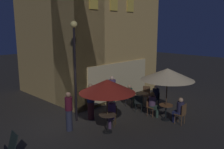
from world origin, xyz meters
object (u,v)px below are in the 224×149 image
object	(u,v)px
cafe_table_0	(107,119)
patron_standing_7	(91,101)
patron_seated_2	(153,103)
cafe_chair_5	(157,98)
patron_seated_0	(111,111)
patron_seated_1	(179,109)
cafe_chair_1	(182,112)
patio_umbrella_1	(167,74)
patron_seated_4	(155,95)
cafe_chair_3	(128,96)
street_lamp_near_corner	(75,56)
cafe_chair_6	(146,93)
patron_standing_6	(69,111)
cafe_table_1	(166,109)
patron_seated_3	(130,94)
patron_standing_5	(112,93)
cafe_table_2	(142,97)
cafe_chair_2	(150,105)
cafe_chair_4	(139,102)
patio_umbrella_0	(107,86)
cafe_chair_0	(112,113)

from	to	relation	value
cafe_table_0	patron_standing_7	distance (m)	1.69
patron_seated_2	cafe_chair_5	bearing A→B (deg)	111.42
patron_seated_0	patron_seated_1	size ratio (longest dim) A/B	1.01
cafe_chair_1	patio_umbrella_1	bearing A→B (deg)	-0.00
cafe_table_0	patron_seated_4	xyz separation A→B (m)	(4.03, 0.42, 0.15)
cafe_chair_3	patron_seated_2	distance (m)	2.03
street_lamp_near_corner	cafe_chair_6	xyz separation A→B (m)	(4.58, -0.61, -2.54)
patron_seated_4	patron_seated_1	bearing A→B (deg)	114.00
street_lamp_near_corner	patron_standing_7	xyz separation A→B (m)	(0.62, -0.31, -2.21)
patron_standing_6	cafe_table_1	bearing A→B (deg)	-72.52
cafe_chair_6	patron_seated_3	world-z (taller)	patron_seated_3
patron_seated_1	patron_standing_7	size ratio (longest dim) A/B	0.71
patio_umbrella_1	patron_seated_0	distance (m)	3.07
cafe_chair_5	patron_seated_0	xyz separation A→B (m)	(-3.56, 0.01, 0.17)
cafe_chair_1	patron_standing_7	bearing A→B (deg)	32.89
cafe_table_0	patron_seated_1	xyz separation A→B (m)	(2.91, -1.66, 0.13)
patron_seated_0	patron_standing_5	bearing A→B (deg)	-166.86
cafe_chair_5	patron_standing_6	world-z (taller)	patron_standing_6
patron_seated_4	patron_standing_7	world-z (taller)	patron_standing_7
cafe_table_2	cafe_chair_2	world-z (taller)	cafe_chair_2
cafe_table_0	patron_seated_4	distance (m)	4.06
cafe_table_1	street_lamp_near_corner	bearing A→B (deg)	136.19
patron_seated_3	patron_seated_4	xyz separation A→B (m)	(0.72, -1.13, 0.04)
cafe_chair_4	patio_umbrella_1	bearing A→B (deg)	-115.60
patron_seated_3	street_lamp_near_corner	bearing A→B (deg)	-123.23
patron_seated_1	patron_standing_7	distance (m)	4.08
cafe_table_2	patron_standing_7	distance (m)	3.22
patron_seated_4	patron_standing_6	size ratio (longest dim) A/B	0.74
patio_umbrella_0	cafe_chair_0	size ratio (longest dim) A/B	2.58
patron_standing_7	patio_umbrella_0	bearing A→B (deg)	-167.20
cafe_chair_2	cafe_chair_3	bearing A→B (deg)	163.05
patron_standing_5	cafe_chair_5	bearing A→B (deg)	31.66
cafe_chair_0	patron_seated_0	distance (m)	0.21
cafe_chair_6	patron_standing_6	xyz separation A→B (m)	(-5.44, -0.02, 0.31)
patron_seated_3	cafe_chair_1	bearing A→B (deg)	-33.89
patron_seated_1	cafe_chair_4	bearing A→B (deg)	-0.77
cafe_chair_1	patron_standing_5	xyz separation A→B (m)	(-0.81, 3.61, 0.35)
cafe_chair_0	patron_standing_6	bearing A→B (deg)	-57.96
cafe_chair_0	patron_seated_0	xyz separation A→B (m)	(-0.11, -0.07, 0.17)
cafe_table_2	cafe_chair_4	world-z (taller)	cafe_chair_4
patio_umbrella_0	cafe_chair_1	world-z (taller)	patio_umbrella_0
cafe_table_1	cafe_chair_4	distance (m)	1.58
cafe_table_0	patron_seated_3	size ratio (longest dim) A/B	0.66
cafe_chair_6	patron_seated_2	size ratio (longest dim) A/B	0.76
cafe_chair_1	cafe_chair_4	size ratio (longest dim) A/B	1.07
patron_seated_4	cafe_chair_2	bearing A→B (deg)	77.66
street_lamp_near_corner	patron_seated_4	world-z (taller)	street_lamp_near_corner
cafe_chair_1	cafe_table_2	bearing A→B (deg)	-16.70
patron_standing_5	patio_umbrella_0	bearing A→B (deg)	-71.44
patron_seated_2	patron_standing_6	size ratio (longest dim) A/B	0.73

